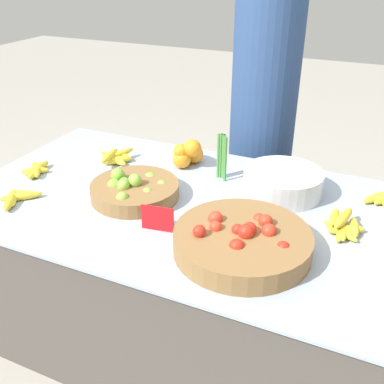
% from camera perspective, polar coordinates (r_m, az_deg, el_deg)
% --- Properties ---
extents(ground_plane, '(12.00, 12.00, 0.00)m').
position_cam_1_polar(ground_plane, '(2.12, 0.00, -16.75)').
color(ground_plane, '#A39E93').
extents(market_table, '(1.83, 1.01, 0.64)m').
position_cam_1_polar(market_table, '(1.91, 0.00, -9.88)').
color(market_table, '#4C4742').
rests_on(market_table, ground_plane).
extents(lime_bowl, '(0.35, 0.35, 0.11)m').
position_cam_1_polar(lime_bowl, '(1.77, -7.33, 0.35)').
color(lime_bowl, olive).
rests_on(lime_bowl, market_table).
extents(tomato_basket, '(0.44, 0.44, 0.11)m').
position_cam_1_polar(tomato_basket, '(1.45, 6.39, -6.21)').
color(tomato_basket, olive).
rests_on(tomato_basket, market_table).
extents(orange_pile, '(0.13, 0.17, 0.13)m').
position_cam_1_polar(orange_pile, '(2.02, -0.53, 4.85)').
color(orange_pile, orange).
rests_on(orange_pile, market_table).
extents(metal_bowl, '(0.31, 0.31, 0.10)m').
position_cam_1_polar(metal_bowl, '(1.81, 11.42, 1.20)').
color(metal_bowl, silver).
rests_on(metal_bowl, market_table).
extents(price_sign, '(0.12, 0.02, 0.09)m').
position_cam_1_polar(price_sign, '(1.55, -4.40, -3.38)').
color(price_sign, red).
rests_on(price_sign, market_table).
extents(veg_bundle, '(0.05, 0.04, 0.20)m').
position_cam_1_polar(veg_bundle, '(1.88, 3.86, 4.48)').
color(veg_bundle, '#4C8E42').
rests_on(veg_bundle, market_table).
extents(banana_bunch_front_left, '(0.15, 0.19, 0.06)m').
position_cam_1_polar(banana_bunch_front_left, '(1.63, 18.69, -4.12)').
color(banana_bunch_front_left, yellow).
rests_on(banana_bunch_front_left, market_table).
extents(banana_bunch_back_center, '(0.15, 0.18, 0.04)m').
position_cam_1_polar(banana_bunch_back_center, '(1.87, -21.41, -0.63)').
color(banana_bunch_back_center, yellow).
rests_on(banana_bunch_back_center, market_table).
extents(banana_bunch_middle_left, '(0.17, 0.17, 0.04)m').
position_cam_1_polar(banana_bunch_middle_left, '(1.88, 23.13, -0.84)').
color(banana_bunch_middle_left, yellow).
rests_on(banana_bunch_middle_left, market_table).
extents(banana_bunch_front_right, '(0.13, 0.17, 0.04)m').
position_cam_1_polar(banana_bunch_front_right, '(2.07, -19.20, 2.66)').
color(banana_bunch_front_right, yellow).
rests_on(banana_bunch_front_right, market_table).
extents(banana_bunch_middle_right, '(0.19, 0.21, 0.06)m').
position_cam_1_polar(banana_bunch_middle_right, '(2.09, -9.74, 4.36)').
color(banana_bunch_middle_right, yellow).
rests_on(banana_bunch_middle_right, market_table).
extents(vendor_person, '(0.33, 0.33, 1.72)m').
position_cam_1_polar(vendor_person, '(2.35, 9.06, 10.53)').
color(vendor_person, navy).
rests_on(vendor_person, ground_plane).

